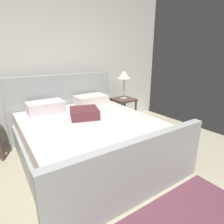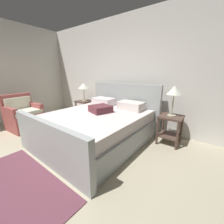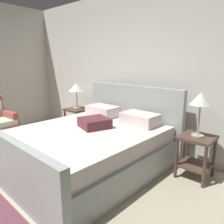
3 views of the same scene
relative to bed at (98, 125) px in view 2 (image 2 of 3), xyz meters
name	(u,v)px [view 2 (image 2 of 3)]	position (x,y,z in m)	size (l,w,h in m)	color
ground_plane	(17,177)	(-0.20, -1.54, -0.36)	(5.45, 5.50, 0.02)	#B2A88B
wall_back	(122,74)	(-0.20, 1.27, 1.07)	(5.57, 0.12, 2.82)	silver
bed	(98,125)	(0.00, 0.00, 0.00)	(2.02, 2.28, 1.17)	#A3A9A8
nightstand_right	(170,125)	(1.29, 0.77, 0.06)	(0.44, 0.44, 0.60)	#4E372E
table_lamp_right	(174,91)	(1.29, 0.77, 0.74)	(0.28, 0.28, 0.60)	#B7B293
nightstand_left	(85,107)	(-1.30, 0.85, 0.06)	(0.44, 0.44, 0.60)	#4E372E
table_lamp_left	(84,86)	(-1.30, 0.85, 0.69)	(0.33, 0.33, 0.54)	#B7B293
armchair	(24,116)	(-2.03, -0.64, 0.00)	(0.77, 0.76, 0.90)	#9F4B47
area_rug	(2,193)	(0.00, -1.77, -0.34)	(1.83, 1.12, 0.01)	brown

